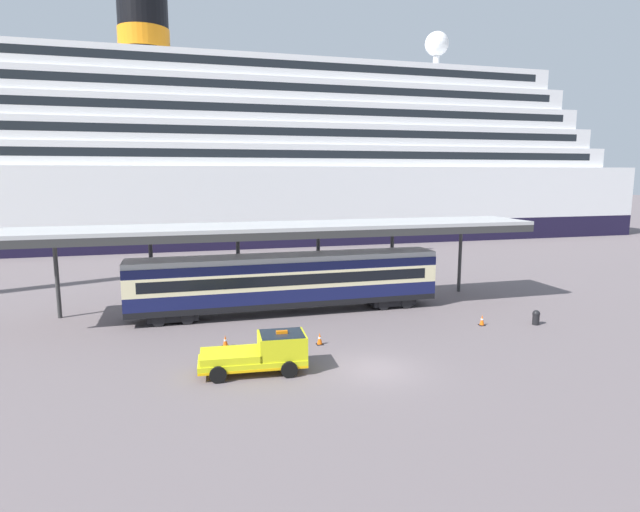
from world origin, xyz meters
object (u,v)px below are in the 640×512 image
traffic_cone_mid (320,339)px  traffic_cone_far (225,341)px  traffic_cone_near (482,320)px  service_truck (263,352)px  quay_bollard (536,317)px  train_carriage (287,281)px  cruise_ship (197,161)px

traffic_cone_mid → traffic_cone_far: size_ratio=1.04×
traffic_cone_near → traffic_cone_far: size_ratio=1.06×
service_truck → quay_bollard: size_ratio=5.55×
service_truck → quay_bollard: bearing=10.3°
traffic_cone_near → traffic_cone_far: traffic_cone_near is taller
service_truck → traffic_cone_far: (-1.47, 4.23, -0.66)m
train_carriage → traffic_cone_near: train_carriage is taller
service_truck → quay_bollard: 18.55m
traffic_cone_far → quay_bollard: bearing=-2.7°
cruise_ship → traffic_cone_near: (15.61, -49.15, -11.09)m
traffic_cone_near → quay_bollard: (3.44, -0.77, 0.17)m
traffic_cone_near → quay_bollard: size_ratio=0.73×
quay_bollard → traffic_cone_mid: bearing=-179.5°
service_truck → traffic_cone_far: 4.53m
traffic_cone_near → traffic_cone_mid: 11.09m
traffic_cone_mid → traffic_cone_near: bearing=4.6°
traffic_cone_far → quay_bollard: quay_bollard is taller
train_carriage → traffic_cone_far: bearing=-128.0°
cruise_ship → traffic_cone_mid: bearing=-84.8°
train_carriage → traffic_cone_near: size_ratio=30.25×
traffic_cone_far → traffic_cone_mid: bearing=-11.3°
train_carriage → quay_bollard: bearing=-25.4°
traffic_cone_near → traffic_cone_mid: (-11.05, -0.89, -0.01)m
service_truck → traffic_cone_near: size_ratio=7.55×
traffic_cone_mid → quay_bollard: (14.49, 0.12, 0.18)m
service_truck → cruise_ship: bearing=90.9°
quay_bollard → train_carriage: bearing=154.6°
service_truck → traffic_cone_mid: (3.75, 3.19, -0.65)m
quay_bollard → service_truck: bearing=-169.7°
cruise_ship → quay_bollard: size_ratio=138.63×
service_truck → quay_bollard: (18.24, 3.31, -0.47)m
train_carriage → traffic_cone_mid: train_carriage is taller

